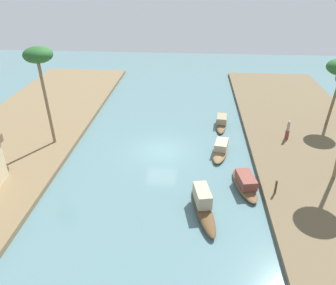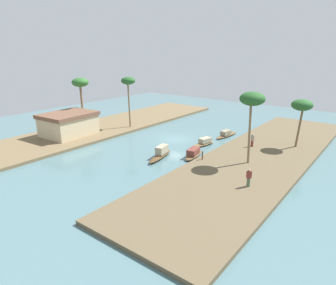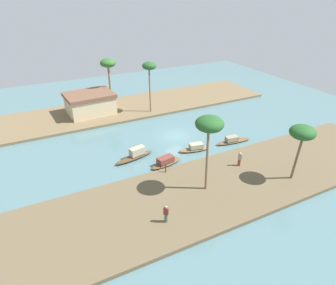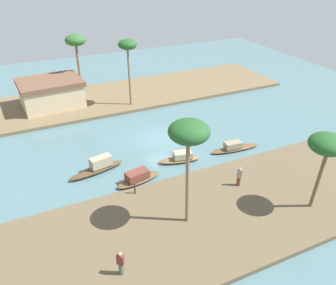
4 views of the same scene
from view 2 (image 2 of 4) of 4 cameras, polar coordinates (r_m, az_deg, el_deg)
river_water at (r=42.79m, az=1.27°, el=0.66°), size 69.36×69.36×0.00m
riverbank_left at (r=37.08m, az=17.24°, el=-2.50°), size 44.08×10.79×0.37m
riverbank_right at (r=50.96m, az=-10.28°, el=3.33°), size 44.08×10.79×0.37m
sampan_upstream_small at (r=35.26m, az=-1.40°, el=-2.15°), size 5.14×1.94×1.40m
sampan_with_red_awning at (r=40.16m, az=6.85°, el=-0.02°), size 4.00×1.83×0.99m
sampan_with_tall_canopy at (r=44.74m, az=11.01°, el=1.53°), size 5.10×1.47×0.94m
sampan_downstream_large at (r=35.71m, az=4.86°, el=-2.12°), size 4.20×1.90×1.06m
person_on_near_bank at (r=28.09m, az=15.08°, el=-6.53°), size 0.48×0.46×1.70m
person_by_mooring at (r=39.60m, az=15.72°, el=0.29°), size 0.42×0.42×1.67m
mooring_post at (r=33.92m, az=6.56°, el=-2.44°), size 0.14×0.14×0.97m
palm_tree_left_near at (r=32.39m, az=15.71°, el=7.76°), size 2.63×2.63×7.74m
palm_tree_left_far at (r=40.40m, az=24.10°, el=6.38°), size 2.55×2.55×6.07m
palm_tree_right_tall at (r=47.36m, az=-7.56°, el=11.25°), size 2.17×2.17×7.87m
palm_tree_right_short at (r=48.54m, az=-16.31°, el=10.58°), size 2.53×2.53×7.75m
riverside_building at (r=45.57m, az=-18.35°, el=3.41°), size 7.55×6.07×3.20m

